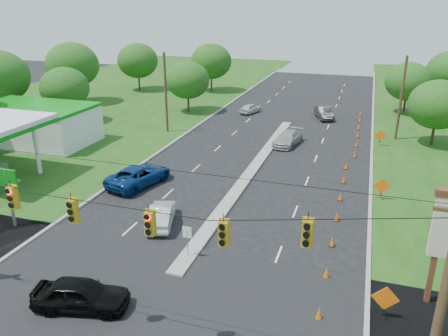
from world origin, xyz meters
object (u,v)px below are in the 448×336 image
(gas_station, at_px, (25,123))
(black_sedan, at_px, (81,295))
(white_sedan, at_px, (161,215))
(blue_pickup, at_px, (139,175))

(gas_station, relative_size, black_sedan, 4.22)
(white_sedan, bearing_deg, gas_station, -45.54)
(black_sedan, relative_size, blue_pickup, 0.78)
(white_sedan, bearing_deg, blue_pickup, -67.47)
(gas_station, relative_size, blue_pickup, 3.31)
(black_sedan, distance_m, white_sedan, 9.12)
(white_sedan, xyz_separation_m, blue_pickup, (-4.73, 5.67, 0.12))
(gas_station, relative_size, white_sedan, 4.58)
(black_sedan, relative_size, white_sedan, 1.08)
(gas_station, xyz_separation_m, blue_pickup, (15.61, -5.24, -1.75))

